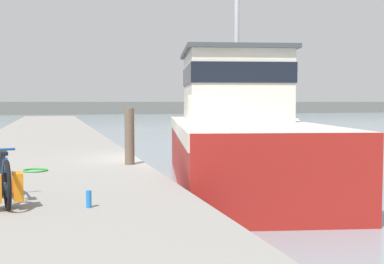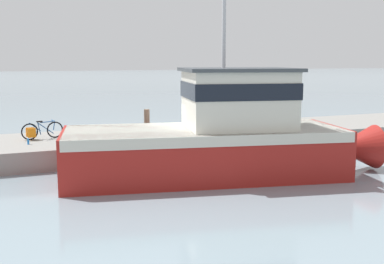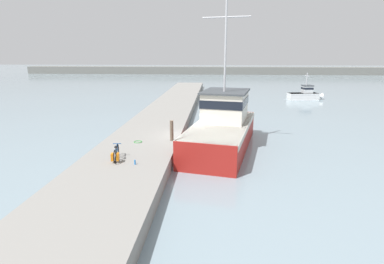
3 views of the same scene
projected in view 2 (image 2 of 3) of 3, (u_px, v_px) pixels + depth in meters
The scene contains 7 objects.
ground_plane at pixel (182, 164), 19.23m from camera, with size 320.00×320.00×0.00m, color gray.
dock_pier at pixel (157, 142), 22.01m from camera, with size 4.94×80.00×0.82m, color gray.
fishing_boat_main at pixel (220, 135), 17.09m from camera, with size 5.48×11.85×10.23m.
bicycle_touring at pixel (39, 131), 20.30m from camera, with size 0.61×1.75×0.78m.
mooring_post at pixel (147, 126), 19.55m from camera, with size 0.23×0.23×1.35m, color brown.
hose_coil at pixel (121, 135), 21.40m from camera, with size 0.53×0.53×0.04m, color green.
water_bottle_on_curb at pixel (28, 141), 19.08m from camera, with size 0.08×0.08×0.25m, color blue.
Camera 2 is at (17.52, -6.87, 4.17)m, focal length 45.00 mm.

